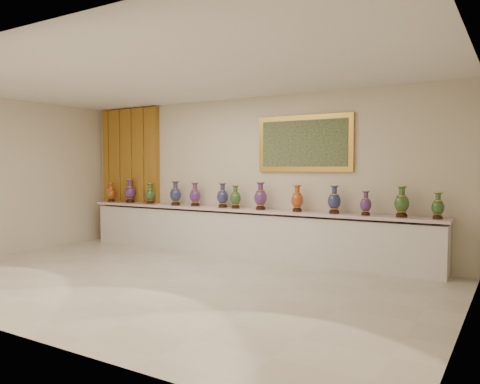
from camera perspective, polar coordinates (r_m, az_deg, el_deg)
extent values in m
plane|color=beige|center=(7.13, -9.28, -10.61)|extent=(8.00, 8.00, 0.00)
plane|color=beige|center=(8.98, 1.06, 1.90)|extent=(8.00, 0.00, 8.00)
plane|color=beige|center=(10.00, -27.08, 1.69)|extent=(0.00, 5.00, 5.00)
plane|color=beige|center=(5.29, 25.70, 0.84)|extent=(0.00, 5.00, 5.00)
plane|color=white|center=(7.05, -9.49, 13.82)|extent=(8.00, 8.00, 0.00)
cube|color=#A87824|center=(10.78, -13.19, 2.01)|extent=(1.64, 0.14, 2.95)
cube|color=gold|center=(8.42, 7.84, 5.89)|extent=(1.80, 0.06, 1.00)
cube|color=#1B3620|center=(8.39, 7.75, 5.90)|extent=(1.62, 0.02, 0.82)
cube|color=white|center=(8.87, 0.30, -5.21)|extent=(7.20, 0.42, 0.81)
cube|color=silver|center=(8.80, 0.24, -2.20)|extent=(7.28, 0.48, 0.05)
cylinder|color=black|center=(10.93, -15.44, -1.05)|extent=(0.15, 0.15, 0.04)
cone|color=gold|center=(10.93, -15.45, -0.80)|extent=(0.13, 0.13, 0.03)
ellipsoid|color=maroon|center=(10.92, -15.46, -0.19)|extent=(0.25, 0.25, 0.25)
cylinder|color=gold|center=(10.91, -15.46, 0.36)|extent=(0.13, 0.13, 0.01)
cylinder|color=maroon|center=(10.91, -15.47, 0.64)|extent=(0.08, 0.08, 0.09)
cone|color=maroon|center=(10.91, -15.47, 0.96)|extent=(0.13, 0.13, 0.03)
cylinder|color=gold|center=(10.91, -15.47, 1.04)|extent=(0.14, 0.14, 0.01)
cylinder|color=black|center=(10.59, -13.25, -1.12)|extent=(0.18, 0.18, 0.05)
cone|color=gold|center=(10.58, -13.26, -0.82)|extent=(0.16, 0.16, 0.03)
ellipsoid|color=#2C104D|center=(10.58, -13.26, -0.06)|extent=(0.30, 0.30, 0.30)
cylinder|color=gold|center=(10.57, -13.27, 0.62)|extent=(0.16, 0.16, 0.01)
cylinder|color=#2C104D|center=(10.57, -13.28, 0.97)|extent=(0.09, 0.09, 0.11)
cone|color=#2C104D|center=(10.57, -13.28, 1.37)|extent=(0.16, 0.16, 0.04)
cylinder|color=gold|center=(10.57, -13.28, 1.47)|extent=(0.17, 0.17, 0.01)
cylinder|color=black|center=(10.17, -10.91, -1.28)|extent=(0.16, 0.16, 0.04)
cone|color=gold|center=(10.16, -10.91, -1.01)|extent=(0.14, 0.14, 0.03)
ellipsoid|color=black|center=(10.15, -10.92, -0.33)|extent=(0.26, 0.26, 0.26)
cylinder|color=gold|center=(10.15, -10.93, 0.29)|extent=(0.14, 0.14, 0.01)
cylinder|color=black|center=(10.15, -10.93, 0.60)|extent=(0.08, 0.08, 0.09)
cone|color=black|center=(10.14, -10.93, 0.96)|extent=(0.14, 0.14, 0.03)
cylinder|color=gold|center=(10.14, -10.93, 1.06)|extent=(0.14, 0.14, 0.01)
cylinder|color=black|center=(9.65, -7.85, -1.47)|extent=(0.18, 0.18, 0.05)
cone|color=gold|center=(9.65, -7.86, -1.14)|extent=(0.15, 0.15, 0.03)
ellipsoid|color=#0F173B|center=(9.64, -7.86, -0.33)|extent=(0.26, 0.26, 0.29)
cylinder|color=gold|center=(9.63, -7.87, 0.40)|extent=(0.16, 0.16, 0.01)
cylinder|color=#0F173B|center=(9.63, -7.87, 0.77)|extent=(0.09, 0.09, 0.10)
cone|color=#0F173B|center=(9.63, -7.87, 1.20)|extent=(0.16, 0.16, 0.04)
cylinder|color=gold|center=(9.63, -7.87, 1.31)|extent=(0.16, 0.16, 0.01)
cylinder|color=black|center=(9.41, -5.49, -1.57)|extent=(0.17, 0.17, 0.05)
cone|color=gold|center=(9.41, -5.49, -1.26)|extent=(0.15, 0.15, 0.03)
ellipsoid|color=#2C104D|center=(9.40, -5.49, -0.46)|extent=(0.24, 0.24, 0.28)
cylinder|color=gold|center=(9.39, -5.50, 0.25)|extent=(0.15, 0.15, 0.01)
cylinder|color=#2C104D|center=(9.39, -5.50, 0.62)|extent=(0.09, 0.09, 0.10)
cone|color=#2C104D|center=(9.39, -5.50, 1.03)|extent=(0.15, 0.15, 0.04)
cylinder|color=gold|center=(9.39, -5.50, 1.15)|extent=(0.16, 0.16, 0.01)
cylinder|color=black|center=(9.03, -2.13, -1.75)|extent=(0.17, 0.17, 0.05)
cone|color=gold|center=(9.03, -2.13, -1.42)|extent=(0.15, 0.15, 0.03)
ellipsoid|color=#0F173B|center=(9.02, -2.13, -0.59)|extent=(0.25, 0.25, 0.28)
cylinder|color=gold|center=(9.01, -2.13, 0.15)|extent=(0.15, 0.15, 0.01)
cylinder|color=#0F173B|center=(9.01, -2.13, 0.53)|extent=(0.09, 0.09, 0.10)
cone|color=#0F173B|center=(9.01, -2.13, 0.97)|extent=(0.15, 0.15, 0.04)
cylinder|color=gold|center=(9.01, -2.13, 1.08)|extent=(0.16, 0.16, 0.01)
cylinder|color=black|center=(8.85, -0.55, -1.86)|extent=(0.15, 0.15, 0.04)
cone|color=gold|center=(8.84, -0.55, -1.55)|extent=(0.14, 0.14, 0.03)
ellipsoid|color=black|center=(8.83, -0.55, -0.77)|extent=(0.26, 0.26, 0.25)
cylinder|color=gold|center=(8.83, -0.55, -0.07)|extent=(0.14, 0.14, 0.01)
cylinder|color=black|center=(8.82, -0.55, 0.29)|extent=(0.08, 0.08, 0.09)
cone|color=black|center=(8.82, -0.55, 0.70)|extent=(0.14, 0.14, 0.03)
cylinder|color=gold|center=(8.82, -0.55, 0.81)|extent=(0.14, 0.14, 0.01)
cylinder|color=black|center=(8.57, 2.52, -2.00)|extent=(0.18, 0.18, 0.05)
cone|color=gold|center=(8.57, 2.52, -1.63)|extent=(0.16, 0.16, 0.03)
ellipsoid|color=#2C104D|center=(8.56, 2.53, -0.69)|extent=(0.30, 0.30, 0.29)
cylinder|color=gold|center=(8.55, 2.53, 0.14)|extent=(0.16, 0.16, 0.01)
cylinder|color=#2C104D|center=(8.55, 2.53, 0.58)|extent=(0.09, 0.09, 0.11)
cone|color=#2C104D|center=(8.54, 2.53, 1.07)|extent=(0.16, 0.16, 0.04)
cylinder|color=gold|center=(8.54, 2.53, 1.20)|extent=(0.17, 0.17, 0.01)
cylinder|color=black|center=(8.26, 6.98, -2.22)|extent=(0.16, 0.16, 0.05)
cone|color=gold|center=(8.26, 6.99, -1.87)|extent=(0.14, 0.14, 0.03)
ellipsoid|color=maroon|center=(8.25, 6.99, -0.98)|extent=(0.25, 0.25, 0.27)
cylinder|color=gold|center=(8.24, 7.00, -0.18)|extent=(0.15, 0.15, 0.01)
cylinder|color=maroon|center=(8.24, 7.00, 0.23)|extent=(0.09, 0.09, 0.10)
cone|color=maroon|center=(8.24, 7.00, 0.69)|extent=(0.15, 0.15, 0.04)
cylinder|color=gold|center=(8.24, 7.00, 0.82)|extent=(0.15, 0.15, 0.01)
cylinder|color=black|center=(8.02, 11.41, -2.41)|extent=(0.17, 0.17, 0.05)
cone|color=gold|center=(8.02, 11.41, -2.04)|extent=(0.15, 0.15, 0.03)
ellipsoid|color=#0F173B|center=(8.01, 11.42, -1.11)|extent=(0.23, 0.23, 0.27)
cylinder|color=gold|center=(8.00, 11.43, -0.27)|extent=(0.15, 0.15, 0.01)
cylinder|color=#0F173B|center=(8.00, 11.43, 0.16)|extent=(0.09, 0.09, 0.10)
cone|color=#0F173B|center=(8.00, 11.44, 0.64)|extent=(0.15, 0.15, 0.04)
cylinder|color=gold|center=(7.99, 11.44, 0.78)|extent=(0.15, 0.15, 0.01)
cylinder|color=black|center=(7.83, 15.06, -2.62)|extent=(0.14, 0.14, 0.04)
cone|color=gold|center=(7.82, 15.07, -2.30)|extent=(0.12, 0.12, 0.03)
ellipsoid|color=#2C104D|center=(7.81, 15.08, -1.50)|extent=(0.23, 0.23, 0.23)
cylinder|color=gold|center=(7.81, 15.09, -0.78)|extent=(0.13, 0.13, 0.01)
cylinder|color=#2C104D|center=(7.80, 15.09, -0.41)|extent=(0.07, 0.07, 0.08)
cone|color=#2C104D|center=(7.80, 15.10, 0.01)|extent=(0.13, 0.13, 0.03)
cylinder|color=gold|center=(7.80, 15.10, 0.12)|extent=(0.13, 0.13, 0.01)
cylinder|color=black|center=(7.72, 19.09, -2.72)|extent=(0.17, 0.17, 0.05)
cone|color=gold|center=(7.71, 19.10, -2.33)|extent=(0.15, 0.15, 0.03)
ellipsoid|color=black|center=(7.70, 19.11, -1.33)|extent=(0.23, 0.23, 0.28)
cylinder|color=gold|center=(7.69, 19.13, -0.43)|extent=(0.16, 0.16, 0.01)
cylinder|color=black|center=(7.69, 19.14, 0.03)|extent=(0.09, 0.09, 0.10)
cone|color=black|center=(7.69, 19.15, 0.55)|extent=(0.16, 0.16, 0.04)
cylinder|color=gold|center=(7.68, 19.15, 0.69)|extent=(0.16, 0.16, 0.01)
cylinder|color=black|center=(7.61, 22.96, -2.90)|extent=(0.14, 0.14, 0.04)
cone|color=gold|center=(7.61, 22.96, -2.57)|extent=(0.13, 0.13, 0.03)
ellipsoid|color=black|center=(7.60, 22.98, -1.72)|extent=(0.24, 0.24, 0.24)
cylinder|color=gold|center=(7.59, 23.00, -0.97)|extent=(0.13, 0.13, 0.01)
cylinder|color=black|center=(7.59, 23.00, -0.58)|extent=(0.08, 0.08, 0.09)
cone|color=black|center=(7.58, 23.01, -0.14)|extent=(0.13, 0.13, 0.03)
cylinder|color=gold|center=(7.58, 23.02, -0.02)|extent=(0.13, 0.13, 0.01)
cube|color=white|center=(9.82, -9.77, -1.54)|extent=(0.10, 0.06, 0.00)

